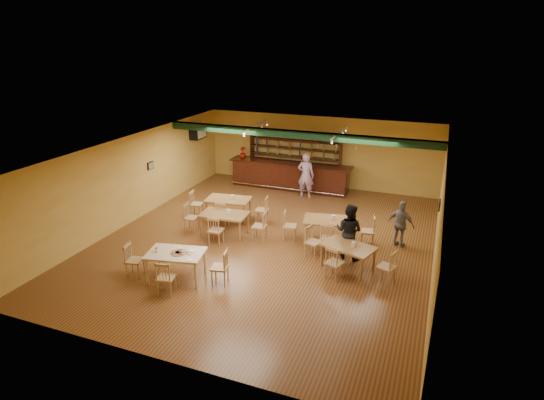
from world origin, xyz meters
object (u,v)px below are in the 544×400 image
at_px(dining_table_d, 348,257).
at_px(near_table, 177,266).
at_px(bar_counter, 290,176).
at_px(dining_table_b, 328,231).
at_px(patron_right_a, 349,231).
at_px(dining_table_a, 229,209).
at_px(dining_table_c, 225,224).
at_px(patron_bar, 306,175).

relative_size(dining_table_d, near_table, 0.97).
relative_size(bar_counter, near_table, 3.55).
distance_m(bar_counter, dining_table_b, 5.39).
xyz_separation_m(near_table, patron_right_a, (3.99, 2.90, 0.43)).
height_order(dining_table_a, near_table, near_table).
xyz_separation_m(dining_table_a, dining_table_c, (0.47, -1.25, -0.01)).
bearing_deg(patron_bar, dining_table_d, 118.28).
relative_size(dining_table_d, patron_bar, 0.78).
xyz_separation_m(bar_counter, dining_table_d, (3.78, -6.07, -0.21)).
bearing_deg(dining_table_b, patron_right_a, -56.18).
distance_m(dining_table_c, patron_bar, 4.68).
bearing_deg(near_table, dining_table_b, 37.57).
bearing_deg(dining_table_b, patron_bar, 105.60).
bearing_deg(dining_table_d, dining_table_b, 141.08).
height_order(dining_table_c, patron_right_a, patron_right_a).
distance_m(dining_table_a, patron_right_a, 4.78).
distance_m(patron_bar, patron_right_a, 5.29).
bearing_deg(dining_table_a, dining_table_c, -76.77).
bearing_deg(patron_right_a, bar_counter, -43.31).
relative_size(dining_table_b, patron_right_a, 0.93).
height_order(dining_table_d, near_table, near_table).
bearing_deg(dining_table_b, dining_table_d, -69.05).
relative_size(dining_table_a, dining_table_b, 1.00).
relative_size(dining_table_a, near_table, 1.04).
bearing_deg(bar_counter, near_table, -92.39).
distance_m(dining_table_b, patron_bar, 4.23).
bearing_deg(near_table, dining_table_d, 16.44).
xyz_separation_m(dining_table_a, patron_right_a, (4.56, -1.37, 0.44)).
bearing_deg(patron_bar, patron_right_a, 120.53).
xyz_separation_m(dining_table_b, dining_table_d, (0.94, -1.50, -0.03)).
bearing_deg(dining_table_a, dining_table_b, -16.16).
bearing_deg(patron_right_a, patron_bar, -46.85).
bearing_deg(dining_table_c, patron_right_a, -5.55).
distance_m(dining_table_a, dining_table_c, 1.34).
bearing_deg(patron_bar, dining_table_b, 116.69).
distance_m(dining_table_b, dining_table_d, 1.77).
xyz_separation_m(bar_counter, patron_bar, (0.95, -0.83, 0.35)).
relative_size(bar_counter, dining_table_c, 3.50).
xyz_separation_m(bar_counter, patron_right_a, (3.65, -5.37, 0.26)).
relative_size(bar_counter, patron_bar, 2.86).
distance_m(dining_table_b, dining_table_c, 3.35).
xyz_separation_m(patron_bar, patron_right_a, (2.69, -4.55, -0.09)).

